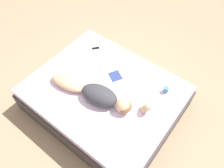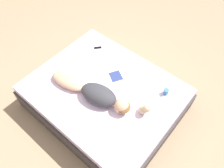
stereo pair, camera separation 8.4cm
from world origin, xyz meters
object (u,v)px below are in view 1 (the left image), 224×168
(person, at_px, (95,93))
(open_magazine, at_px, (123,74))
(coffee_mug, at_px, (166,90))
(cell_phone, at_px, (96,48))

(person, distance_m, open_magazine, 0.61)
(coffee_mug, bearing_deg, open_magazine, -81.25)
(open_magazine, bearing_deg, person, 23.62)
(person, bearing_deg, cell_phone, -150.27)
(open_magazine, bearing_deg, cell_phone, -74.20)
(person, height_order, cell_phone, person)
(person, height_order, coffee_mug, person)
(coffee_mug, bearing_deg, person, -46.85)
(open_magazine, relative_size, coffee_mug, 5.56)
(person, xyz_separation_m, coffee_mug, (-0.71, 0.76, -0.05))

